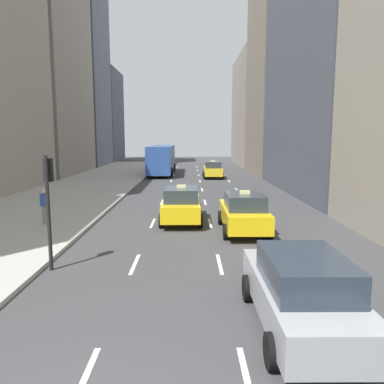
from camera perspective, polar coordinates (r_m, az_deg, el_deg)
name	(u,v)px	position (r m, az deg, el deg)	size (l,w,h in m)	color
sidewalk_left	(86,187)	(32.31, -15.79, 0.71)	(8.00, 66.00, 0.15)	#ADAAA3
lane_markings	(203,195)	(27.21, 1.74, -0.49)	(5.72, 56.00, 0.01)	white
building_row_left	(38,61)	(43.64, -22.43, 17.91)	(6.00, 68.19, 32.74)	gray
building_row_right	(324,14)	(33.52, 19.51, 24.21)	(6.00, 65.12, 32.15)	gray
taxi_lead	(213,170)	(39.05, 3.18, 3.44)	(2.02, 4.40, 1.87)	yellow
taxi_second	(244,212)	(16.70, 7.89, -3.06)	(2.02, 4.40, 1.87)	yellow
taxi_third	(181,204)	(18.51, -1.62, -1.87)	(2.02, 4.40, 1.87)	yellow
sedan_black_near	(301,291)	(8.59, 16.30, -14.30)	(2.02, 4.62, 1.73)	#9EA0A5
city_bus	(162,159)	(43.30, -4.62, 5.10)	(2.80, 11.61, 3.25)	#2D519E
pedestrian_far_walking	(45,205)	(18.63, -21.52, -1.80)	(0.36, 0.22, 1.65)	gray
traffic_light_pole	(49,194)	(12.36, -21.02, -0.29)	(0.24, 0.42, 3.60)	black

